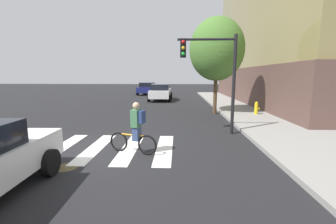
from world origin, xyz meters
TOP-DOWN VIEW (x-y plane):
  - ground_plane at (0.00, 0.00)m, footprint 120.00×120.00m
  - crosswalk_stripes at (-0.22, 0.00)m, footprint 5.41×3.26m
  - manhole_cover at (-0.44, -1.69)m, footprint 0.64×0.64m
  - sedan_mid at (0.90, 15.46)m, footprint 2.31×4.83m
  - sedan_far at (-1.42, 22.59)m, footprint 2.55×4.83m
  - cyclist at (1.31, -0.49)m, footprint 1.65×0.58m
  - traffic_light_near at (4.20, 2.19)m, footprint 2.47×0.28m
  - fire_hydrant at (7.54, 6.48)m, footprint 0.33×0.22m
  - street_tree_near at (5.13, 7.37)m, footprint 3.47×3.47m

SIDE VIEW (x-z plane):
  - ground_plane at x=0.00m, z-range 0.00..0.00m
  - manhole_cover at x=-0.44m, z-range 0.00..0.01m
  - crosswalk_stripes at x=-0.22m, z-range 0.00..0.01m
  - fire_hydrant at x=7.54m, z-range 0.14..0.92m
  - sedan_far at x=-1.42m, z-range 0.03..1.64m
  - cyclist at x=1.31m, z-range 0.00..1.69m
  - sedan_mid at x=0.90m, z-range 0.03..1.69m
  - traffic_light_near at x=4.20m, z-range 0.76..4.96m
  - street_tree_near at x=5.13m, z-range 1.08..7.26m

